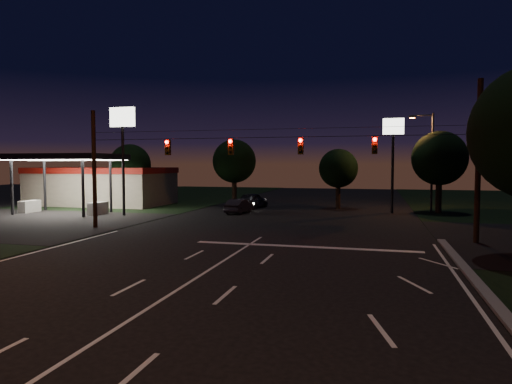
% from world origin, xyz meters
% --- Properties ---
extents(ground, '(140.00, 140.00, 0.00)m').
position_xyz_m(ground, '(0.00, 0.00, 0.00)').
color(ground, black).
rests_on(ground, ground).
extents(cross_street_left, '(20.00, 16.00, 0.02)m').
position_xyz_m(cross_street_left, '(-20.00, 16.00, 0.00)').
color(cross_street_left, black).
rests_on(cross_street_left, ground).
extents(stop_bar, '(12.00, 0.50, 0.01)m').
position_xyz_m(stop_bar, '(3.00, 11.50, 0.01)').
color(stop_bar, silver).
rests_on(stop_bar, ground).
extents(utility_pole_right, '(0.30, 0.30, 9.00)m').
position_xyz_m(utility_pole_right, '(12.00, 15.00, 0.00)').
color(utility_pole_right, black).
rests_on(utility_pole_right, ground).
extents(utility_pole_left, '(0.28, 0.28, 8.00)m').
position_xyz_m(utility_pole_left, '(-12.00, 15.00, 0.00)').
color(utility_pole_left, black).
rests_on(utility_pole_left, ground).
extents(signal_span, '(24.00, 0.40, 1.56)m').
position_xyz_m(signal_span, '(-0.00, 14.96, 5.50)').
color(signal_span, black).
rests_on(signal_span, ground).
extents(gas_station, '(14.20, 16.10, 5.25)m').
position_xyz_m(gas_station, '(-21.86, 30.39, 2.38)').
color(gas_station, gray).
rests_on(gas_station, ground).
extents(pole_sign_left_near, '(2.20, 0.30, 9.10)m').
position_xyz_m(pole_sign_left_near, '(-14.00, 22.00, 6.98)').
color(pole_sign_left_near, black).
rests_on(pole_sign_left_near, ground).
extents(pole_sign_right, '(1.80, 0.30, 8.40)m').
position_xyz_m(pole_sign_right, '(8.00, 30.00, 6.24)').
color(pole_sign_right, black).
rests_on(pole_sign_right, ground).
extents(street_light_right_far, '(2.20, 0.35, 9.00)m').
position_xyz_m(street_light_right_far, '(11.24, 32.00, 5.24)').
color(street_light_right_far, black).
rests_on(street_light_right_far, ground).
extents(tree_far_a, '(4.20, 4.20, 6.42)m').
position_xyz_m(tree_far_a, '(-17.98, 30.12, 4.26)').
color(tree_far_a, black).
rests_on(tree_far_a, ground).
extents(tree_far_b, '(4.60, 4.60, 6.98)m').
position_xyz_m(tree_far_b, '(-7.98, 34.13, 4.61)').
color(tree_far_b, black).
rests_on(tree_far_b, ground).
extents(tree_far_c, '(3.80, 3.80, 5.86)m').
position_xyz_m(tree_far_c, '(3.02, 33.10, 3.90)').
color(tree_far_c, black).
rests_on(tree_far_c, ground).
extents(tree_far_d, '(4.80, 4.80, 7.30)m').
position_xyz_m(tree_far_d, '(12.02, 31.13, 4.83)').
color(tree_far_d, black).
rests_on(tree_far_d, ground).
extents(car_oncoming_a, '(2.48, 4.74, 1.54)m').
position_xyz_m(car_oncoming_a, '(-5.28, 31.33, 0.77)').
color(car_oncoming_a, black).
rests_on(car_oncoming_a, ground).
extents(car_oncoming_b, '(1.71, 3.97, 1.27)m').
position_xyz_m(car_oncoming_b, '(-5.15, 26.44, 0.64)').
color(car_oncoming_b, black).
rests_on(car_oncoming_b, ground).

